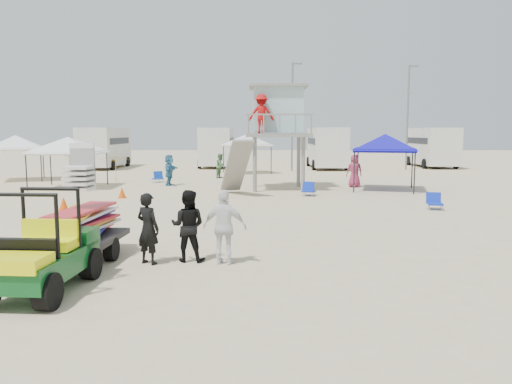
{
  "coord_description": "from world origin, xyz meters",
  "views": [
    {
      "loc": [
        0.61,
        -10.45,
        2.92
      ],
      "look_at": [
        0.5,
        3.0,
        1.3
      ],
      "focal_mm": 35.0,
      "sensor_mm": 36.0,
      "label": 1
    }
  ],
  "objects_px": {
    "utility_cart": "(39,246)",
    "lifeguard_tower": "(276,114)",
    "surf_trailer": "(84,219)",
    "canopy_blue": "(385,137)",
    "man_left": "(148,229)"
  },
  "relations": [
    {
      "from": "canopy_blue",
      "to": "lifeguard_tower",
      "type": "bearing_deg",
      "value": 174.86
    },
    {
      "from": "utility_cart",
      "to": "canopy_blue",
      "type": "xyz_separation_m",
      "value": [
        10.26,
        16.3,
        1.81
      ]
    },
    {
      "from": "lifeguard_tower",
      "to": "utility_cart",
      "type": "bearing_deg",
      "value": -105.98
    },
    {
      "from": "surf_trailer",
      "to": "lifeguard_tower",
      "type": "bearing_deg",
      "value": 71.62
    },
    {
      "from": "utility_cart",
      "to": "lifeguard_tower",
      "type": "bearing_deg",
      "value": 74.02
    },
    {
      "from": "utility_cart",
      "to": "man_left",
      "type": "distance_m",
      "value": 2.54
    },
    {
      "from": "utility_cart",
      "to": "surf_trailer",
      "type": "bearing_deg",
      "value": 89.87
    },
    {
      "from": "lifeguard_tower",
      "to": "man_left",
      "type": "bearing_deg",
      "value": -102.56
    },
    {
      "from": "utility_cart",
      "to": "lifeguard_tower",
      "type": "distance_m",
      "value": 17.72
    },
    {
      "from": "surf_trailer",
      "to": "canopy_blue",
      "type": "relative_size",
      "value": 0.73
    },
    {
      "from": "man_left",
      "to": "lifeguard_tower",
      "type": "xyz_separation_m",
      "value": [
        3.29,
        14.76,
        3.03
      ]
    },
    {
      "from": "utility_cart",
      "to": "canopy_blue",
      "type": "relative_size",
      "value": 0.7
    },
    {
      "from": "utility_cart",
      "to": "lifeguard_tower",
      "type": "xyz_separation_m",
      "value": [
        4.81,
        16.79,
        2.96
      ]
    },
    {
      "from": "utility_cart",
      "to": "canopy_blue",
      "type": "distance_m",
      "value": 19.35
    },
    {
      "from": "surf_trailer",
      "to": "utility_cart",
      "type": "bearing_deg",
      "value": -90.13
    }
  ]
}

